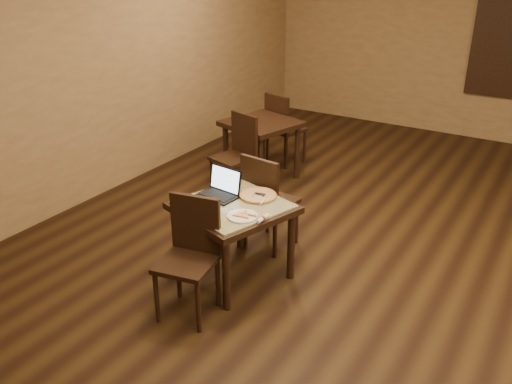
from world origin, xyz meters
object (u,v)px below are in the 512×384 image
Objects in this scene: tiled_table at (233,214)px; laptop at (221,188)px; other_table_b at (261,131)px; chair_main_far at (266,197)px; other_table_b_chair_near at (238,151)px; pizza_pan at (258,197)px; other_table_b_chair_far at (282,125)px; chair_main_near at (191,250)px.

laptop is (-0.20, 0.11, 0.17)m from tiled_table.
other_table_b is at bearing 132.92° from tiled_table.
other_table_b_chair_near is at bearing -38.33° from chair_main_far.
pizza_pan is 1.78m from other_table_b_chair_near.
tiled_table is 1.11× the size of other_table_b.
other_table_b_chair_far reaches higher than pizza_pan.
laptop is at bearing 169.54° from tiled_table.
chair_main_near reaches higher than pizza_pan.
other_table_b_chair_far is (-1.06, 2.81, -0.08)m from tiled_table.
other_table_b_chair_far is (-0.86, 2.70, -0.25)m from laptop.
other_table_b_chair_near is 1.00× the size of other_table_b_chair_far.
pizza_pan is (0.12, 0.24, 0.11)m from tiled_table.
other_table_b is 0.61m from other_table_b_chair_far.
chair_main_near reaches higher than other_table_b_chair_far.
other_table_b_chair_far is at bearing 114.57° from pizza_pan.
pizza_pan is (0.32, 0.13, -0.06)m from laptop.
tiled_table is 2.44m from other_table_b.
chair_main_far is 1.90m from other_table_b.
tiled_table is 0.62m from chair_main_far.
chair_main_near is 0.78m from laptop.
tiled_table is at bearing 77.29° from chair_main_near.
other_table_b is at bearing 120.32° from pizza_pan.
other_table_b_chair_near is (-1.13, 1.37, -0.19)m from pizza_pan.
tiled_table is 1.13× the size of other_table_b_chair_near.
other_table_b is (-1.03, 2.21, 0.00)m from tiled_table.
chair_main_far is 3.13× the size of pizza_pan.
pizza_pan is 2.83m from other_table_b_chair_far.
other_table_b_chair_far is at bearing 95.80° from chair_main_near.
chair_main_far reaches higher than laptop.
chair_main_near is (-0.02, -0.61, -0.08)m from tiled_table.
other_table_b_chair_near is at bearing -72.32° from other_table_b.
chair_main_near is 1.22m from chair_main_far.
laptop is at bearing -53.00° from other_table_b.
other_table_b_chair_near is (-1.00, 1.00, -0.00)m from chair_main_far.
chair_main_far is at bearing 75.91° from laptop.
chair_main_near is 0.88m from pizza_pan.
other_table_b_chair_far is (-1.04, 3.42, -0.00)m from chair_main_near.
chair_main_near is 3.13× the size of pizza_pan.
other_table_b reaches higher than tiled_table.
pizza_pan is at bearing 69.75° from chair_main_near.
other_table_b_chair_near reaches higher than laptop.
laptop is 0.37× the size of other_table_b.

